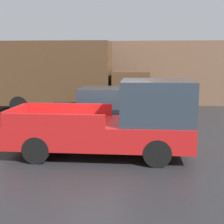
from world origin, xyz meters
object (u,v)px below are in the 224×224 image
object	(u,v)px
pickup_truck	(119,121)
delivery_truck	(60,75)
car	(113,110)
newspaper_box	(143,97)

from	to	relation	value
pickup_truck	delivery_truck	distance (m)	8.00
car	pickup_truck	bearing A→B (deg)	-82.21
pickup_truck	newspaper_box	xyz separation A→B (m)	(0.77, 9.48, -0.47)
car	newspaper_box	distance (m)	6.68
pickup_truck	car	world-z (taller)	pickup_truck
pickup_truck	car	size ratio (longest dim) A/B	1.05
pickup_truck	delivery_truck	world-z (taller)	delivery_truck
car	delivery_truck	distance (m)	5.34
pickup_truck	newspaper_box	world-z (taller)	pickup_truck
delivery_truck	newspaper_box	xyz separation A→B (m)	(4.27, 2.34, -1.37)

